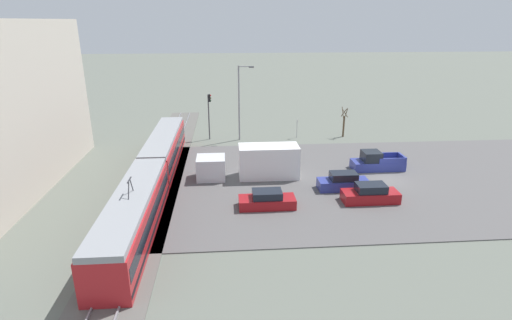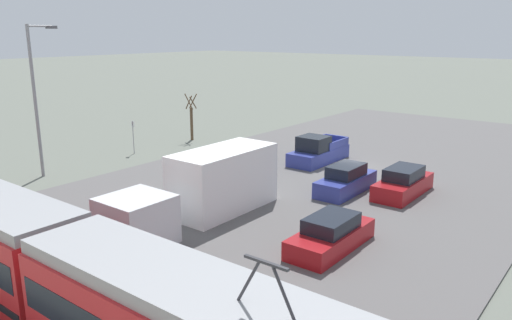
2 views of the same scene
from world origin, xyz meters
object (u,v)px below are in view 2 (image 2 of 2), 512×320
object	(u,v)px
sedan_car_2	(331,235)
street_tree	(191,119)
light_rail_tram	(63,274)
box_truck	(205,188)
sedan_car_1	(346,181)
no_parking_sign	(133,134)
sedan_car_0	(403,183)
street_lamp_near_crossing	(37,92)
pickup_truck	(318,152)

from	to	relation	value
sedan_car_2	street_tree	world-z (taller)	street_tree
light_rail_tram	box_truck	distance (m)	9.70
box_truck	sedan_car_2	world-z (taller)	box_truck
sedan_car_1	no_parking_sign	bearing A→B (deg)	-175.94
light_rail_tram	sedan_car_1	bearing A→B (deg)	-92.66
box_truck	sedan_car_2	size ratio (longest dim) A/B	2.12
sedan_car_0	street_tree	distance (m)	20.29
sedan_car_2	street_lamp_near_crossing	bearing A→B (deg)	-176.26
sedan_car_0	sedan_car_2	xyz separation A→B (m)	(-0.39, 8.77, -0.05)
pickup_truck	no_parking_sign	size ratio (longest dim) A/B	2.11
light_rail_tram	sedan_car_2	size ratio (longest dim) A/B	6.71
light_rail_tram	sedan_car_2	distance (m)	10.60
sedan_car_2	street_lamp_near_crossing	size ratio (longest dim) A/B	0.49
sedan_car_1	no_parking_sign	xyz separation A→B (m)	(17.16, 1.22, 0.77)
box_truck	street_tree	distance (m)	18.66
box_truck	street_tree	size ratio (longest dim) A/B	2.49
pickup_truck	sedan_car_1	world-z (taller)	pickup_truck
sedan_car_1	sedan_car_2	bearing A→B (deg)	-66.56
street_tree	street_lamp_near_crossing	world-z (taller)	street_lamp_near_crossing
box_truck	street_lamp_near_crossing	xyz separation A→B (m)	(13.26, 0.80, 3.80)
no_parking_sign	pickup_truck	bearing A→B (deg)	-153.91
sedan_car_2	street_lamp_near_crossing	distance (m)	20.55
sedan_car_1	sedan_car_2	xyz separation A→B (m)	(-3.13, 7.23, -0.06)
sedan_car_0	street_lamp_near_crossing	distance (m)	22.50
light_rail_tram	street_lamp_near_crossing	distance (m)	18.53
sedan_car_2	street_tree	bearing A→B (deg)	149.03
sedan_car_1	street_lamp_near_crossing	xyz separation A→B (m)	(16.84, 8.53, 4.59)
pickup_truck	street_tree	size ratio (longest dim) A/B	1.33
sedan_car_0	sedan_car_1	bearing A→B (deg)	29.32
street_tree	no_parking_sign	size ratio (longest dim) A/B	1.59
sedan_car_2	light_rail_tram	bearing A→B (deg)	-111.83
street_lamp_near_crossing	no_parking_sign	distance (m)	8.26
light_rail_tram	no_parking_sign	distance (m)	22.76
sedan_car_1	street_lamp_near_crossing	world-z (taller)	street_lamp_near_crossing
no_parking_sign	light_rail_tram	bearing A→B (deg)	135.99
sedan_car_2	no_parking_sign	xyz separation A→B (m)	(20.29, -6.01, 0.83)
box_truck	sedan_car_0	distance (m)	11.26
pickup_truck	light_rail_tram	bearing A→B (deg)	100.26
no_parking_sign	street_tree	bearing A→B (deg)	-89.40
sedan_car_1	street_tree	size ratio (longest dim) A/B	1.15
pickup_truck	street_tree	world-z (taller)	street_tree
light_rail_tram	no_parking_sign	size ratio (longest dim) A/B	12.48
box_truck	street_lamp_near_crossing	size ratio (longest dim) A/B	1.04
street_lamp_near_crossing	no_parking_sign	xyz separation A→B (m)	(0.31, -7.32, -3.82)
light_rail_tram	no_parking_sign	xyz separation A→B (m)	(16.37, -15.81, -0.12)
pickup_truck	street_tree	bearing A→B (deg)	-0.60
light_rail_tram	sedan_car_0	distance (m)	18.92
box_truck	sedan_car_1	size ratio (longest dim) A/B	2.16
box_truck	sedan_car_2	bearing A→B (deg)	-175.69
sedan_car_0	no_parking_sign	distance (m)	20.11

